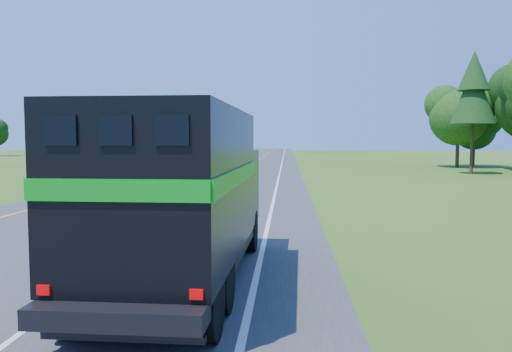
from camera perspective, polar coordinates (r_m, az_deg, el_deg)
The scene contains 5 objects.
road at distance 47.19m, azimuth -3.99°, elevation 0.28°, with size 15.00×260.00×0.04m, color #38383A.
lane_markings at distance 47.19m, azimuth -3.99°, elevation 0.31°, with size 11.15×260.00×0.01m.
horse_truck at distance 10.92m, azimuth -8.49°, elevation -1.95°, with size 2.93×8.66×3.80m.
white_suv at distance 33.04m, azimuth -13.14°, elevation 0.14°, with size 3.06×6.64×1.85m, color white.
far_car at distance 108.78m, azimuth -1.38°, elevation 2.91°, with size 1.82×4.52×1.54m, color #AEAEB5.
Camera 1 is at (6.20, 3.33, 3.23)m, focal length 35.00 mm.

